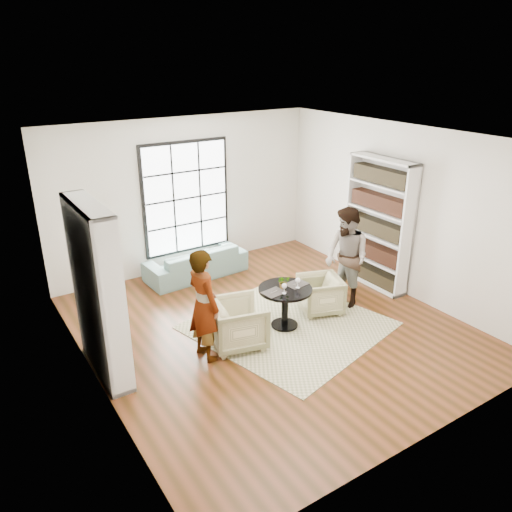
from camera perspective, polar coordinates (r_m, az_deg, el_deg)
ground at (r=8.10m, az=1.74°, el=-8.13°), size 6.00×6.00×0.00m
room_shell at (r=7.96m, az=-0.37°, el=1.37°), size 6.00×6.01×6.00m
rug at (r=8.15m, az=3.75°, el=-7.92°), size 3.22×3.22×0.01m
pedestal_table at (r=7.90m, az=3.34°, el=-4.90°), size 0.85×0.85×0.68m
sofa at (r=9.83m, az=-6.87°, el=-0.69°), size 2.02×0.89×0.58m
armchair_left at (r=7.48m, az=-2.08°, el=-7.73°), size 0.95×0.94×0.72m
armchair_right at (r=8.49m, az=7.31°, el=-4.38°), size 0.87×0.86×0.63m
person_left at (r=7.02m, az=-6.00°, el=-5.59°), size 0.46×0.64×1.66m
person_right at (r=8.61m, az=10.30°, el=-0.18°), size 0.68×0.86×1.73m
placemat_left at (r=7.68m, az=2.06°, el=-4.17°), size 0.37×0.30×0.01m
placemat_right at (r=7.96m, az=4.67°, el=-3.21°), size 0.37×0.30×0.01m
cutlery_left at (r=7.67m, az=2.06°, el=-4.13°), size 0.17×0.24×0.01m
cutlery_right at (r=7.96m, az=4.67°, el=-3.16°), size 0.17×0.24×0.01m
wine_glass_left at (r=7.60m, az=3.25°, el=-3.47°), size 0.08×0.08×0.17m
wine_glass_right at (r=7.79m, az=4.81°, el=-2.83°), size 0.08×0.08×0.17m
flower_centerpiece at (r=7.78m, az=3.15°, el=-2.98°), size 0.22×0.20×0.21m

